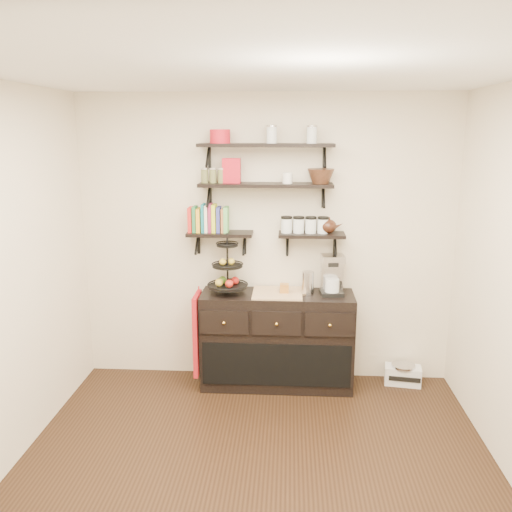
% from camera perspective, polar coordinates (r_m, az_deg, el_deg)
% --- Properties ---
extents(floor, '(3.50, 3.50, 0.00)m').
position_cam_1_polar(floor, '(4.02, -0.19, -22.95)').
color(floor, black).
rests_on(floor, ground).
extents(ceiling, '(3.50, 3.50, 0.02)m').
position_cam_1_polar(ceiling, '(3.26, -0.23, 19.01)').
color(ceiling, white).
rests_on(ceiling, back_wall).
extents(back_wall, '(3.50, 0.02, 2.70)m').
position_cam_1_polar(back_wall, '(5.10, 1.08, 1.64)').
color(back_wall, beige).
rests_on(back_wall, ground).
extents(shelf_top, '(1.20, 0.27, 0.23)m').
position_cam_1_polar(shelf_top, '(4.86, 1.05, 11.56)').
color(shelf_top, black).
rests_on(shelf_top, back_wall).
extents(shelf_mid, '(1.20, 0.27, 0.23)m').
position_cam_1_polar(shelf_mid, '(4.89, 1.04, 7.45)').
color(shelf_mid, black).
rests_on(shelf_mid, back_wall).
extents(shelf_low_left, '(0.60, 0.25, 0.23)m').
position_cam_1_polar(shelf_low_left, '(5.00, -3.79, 2.30)').
color(shelf_low_left, black).
rests_on(shelf_low_left, back_wall).
extents(shelf_low_right, '(0.60, 0.25, 0.23)m').
position_cam_1_polar(shelf_low_right, '(4.96, 5.87, 2.18)').
color(shelf_low_right, black).
rests_on(shelf_low_right, back_wall).
extents(cookbooks, '(0.36, 0.15, 0.26)m').
position_cam_1_polar(cookbooks, '(4.99, -4.83, 3.85)').
color(cookbooks, red).
rests_on(cookbooks, shelf_low_left).
extents(glass_canisters, '(0.43, 0.10, 0.13)m').
position_cam_1_polar(glass_canisters, '(4.94, 5.15, 3.18)').
color(glass_canisters, silver).
rests_on(glass_canisters, shelf_low_right).
extents(sideboard, '(1.40, 0.50, 0.92)m').
position_cam_1_polar(sideboard, '(5.13, 2.22, -8.79)').
color(sideboard, black).
rests_on(sideboard, floor).
extents(fruit_stand, '(0.36, 0.36, 0.54)m').
position_cam_1_polar(fruit_stand, '(4.96, -2.97, -1.85)').
color(fruit_stand, black).
rests_on(fruit_stand, sideboard).
extents(candle, '(0.08, 0.08, 0.08)m').
position_cam_1_polar(candle, '(4.96, 3.00, -3.40)').
color(candle, '#A06525').
rests_on(candle, sideboard).
extents(coffee_maker, '(0.22, 0.21, 0.37)m').
position_cam_1_polar(coffee_maker, '(4.97, 8.00, -2.03)').
color(coffee_maker, black).
rests_on(coffee_maker, sideboard).
extents(thermal_carafe, '(0.11, 0.11, 0.22)m').
position_cam_1_polar(thermal_carafe, '(4.93, 5.47, -2.89)').
color(thermal_carafe, silver).
rests_on(thermal_carafe, sideboard).
extents(apron, '(0.04, 0.32, 0.75)m').
position_cam_1_polar(apron, '(5.07, -6.16, -8.09)').
color(apron, maroon).
rests_on(apron, sideboard).
extents(radio, '(0.35, 0.25, 0.20)m').
position_cam_1_polar(radio, '(5.45, 15.19, -11.94)').
color(radio, silver).
rests_on(radio, floor).
extents(recipe_box, '(0.16, 0.07, 0.22)m').
position_cam_1_polar(recipe_box, '(4.89, -2.60, 8.96)').
color(recipe_box, red).
rests_on(recipe_box, shelf_mid).
extents(walnut_bowl, '(0.24, 0.24, 0.13)m').
position_cam_1_polar(walnut_bowl, '(4.88, 6.83, 8.34)').
color(walnut_bowl, black).
rests_on(walnut_bowl, shelf_mid).
extents(ramekins, '(0.09, 0.09, 0.10)m').
position_cam_1_polar(ramekins, '(4.87, 3.34, 8.20)').
color(ramekins, white).
rests_on(ramekins, shelf_mid).
extents(teapot, '(0.23, 0.19, 0.15)m').
position_cam_1_polar(teapot, '(4.95, 7.62, 3.25)').
color(teapot, black).
rests_on(teapot, shelf_low_right).
extents(red_pot, '(0.18, 0.18, 0.12)m').
position_cam_1_polar(red_pot, '(4.89, -3.80, 12.46)').
color(red_pot, red).
rests_on(red_pot, shelf_top).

